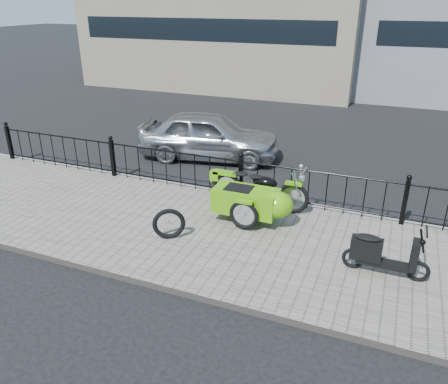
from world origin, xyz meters
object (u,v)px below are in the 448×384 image
at_px(scooter, 380,254).
at_px(sedan_car, 209,136).
at_px(motorcycle_sidecar, 256,199).
at_px(spare_tire, 169,224).

xyz_separation_m(scooter, sedan_car, (-5.09, 4.49, 0.20)).
distance_m(motorcycle_sidecar, sedan_car, 4.31).
bearing_deg(sedan_car, spare_tire, -175.30).
xyz_separation_m(motorcycle_sidecar, spare_tire, (-1.29, -1.36, -0.16)).
bearing_deg(scooter, motorcycle_sidecar, 157.15).
bearing_deg(motorcycle_sidecar, scooter, -22.85).
xyz_separation_m(spare_tire, sedan_car, (-1.30, 4.80, 0.26)).
distance_m(scooter, spare_tire, 3.80).
bearing_deg(spare_tire, sedan_car, 105.17).
bearing_deg(motorcycle_sidecar, sedan_car, 126.96).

